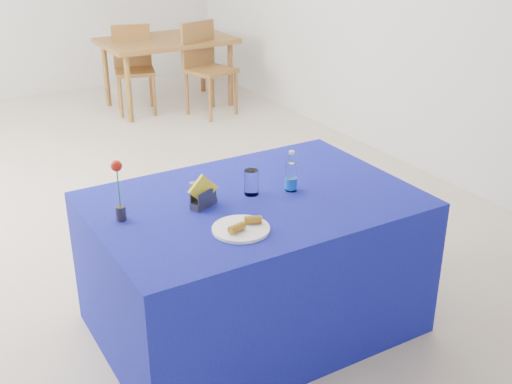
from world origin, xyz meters
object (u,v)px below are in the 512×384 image
plate (241,229)px  oak_table (167,46)px  blue_table (254,264)px  chair_bg_left (134,63)px  water_bottle (291,178)px  chair_bg_right (205,62)px

plate → oak_table: (1.50, 4.34, -0.09)m
blue_table → chair_bg_left: chair_bg_left is taller
water_bottle → chair_bg_left: 4.17m
water_bottle → chair_bg_left: (0.67, 4.10, -0.30)m
water_bottle → oak_table: size_ratio=0.15×
oak_table → chair_bg_left: (-0.39, 0.02, -0.15)m
water_bottle → chair_bg_right: (1.30, 3.63, -0.27)m
oak_table → chair_bg_left: bearing=177.3°
blue_table → chair_bg_right: (1.51, 3.61, 0.18)m
water_bottle → chair_bg_left: bearing=80.7°
plate → chair_bg_right: size_ratio=0.27×
oak_table → chair_bg_right: chair_bg_right is taller
oak_table → chair_bg_left: 0.42m
oak_table → chair_bg_right: bearing=-62.3°
plate → blue_table: bearing=50.5°
oak_table → chair_bg_right: size_ratio=1.45×
blue_table → chair_bg_right: chair_bg_right is taller
plate → oak_table: size_ratio=0.19×
chair_bg_left → chair_bg_right: chair_bg_right is taller
plate → chair_bg_right: bearing=65.9°
plate → blue_table: plate is taller
plate → chair_bg_left: size_ratio=0.29×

